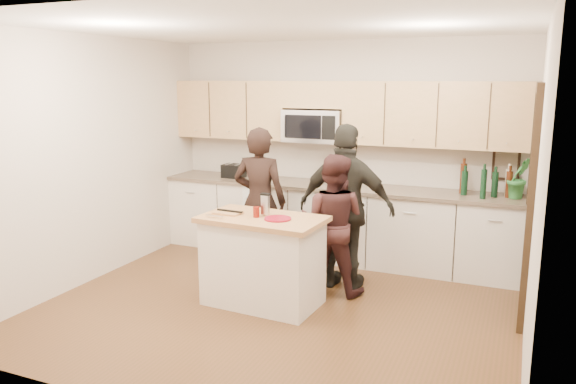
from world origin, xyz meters
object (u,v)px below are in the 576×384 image
at_px(woman_left, 260,201).
at_px(woman_right, 346,208).
at_px(island, 263,260).
at_px(woman_center, 333,224).
at_px(toaster, 234,171).

bearing_deg(woman_left, woman_right, 169.88).
xyz_separation_m(island, woman_center, (0.53, 0.59, 0.28)).
relative_size(woman_left, woman_center, 1.15).
bearing_deg(woman_center, woman_right, -119.08).
xyz_separation_m(woman_left, woman_center, (0.96, -0.24, -0.11)).
height_order(toaster, woman_left, woman_left).
bearing_deg(woman_right, woman_center, 61.16).
height_order(woman_left, woman_center, woman_left).
distance_m(island, toaster, 2.14).
relative_size(toaster, woman_left, 0.16).
xyz_separation_m(toaster, woman_center, (1.75, -1.07, -0.29)).
bearing_deg(woman_center, island, 48.07).
distance_m(island, woman_right, 1.07).
height_order(toaster, woman_center, woman_center).
relative_size(island, woman_right, 0.70).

